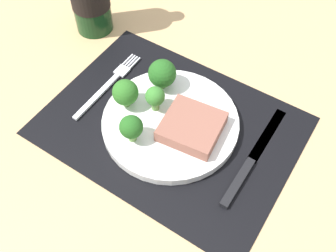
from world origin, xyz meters
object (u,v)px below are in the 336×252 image
object	(u,v)px
knife	(250,163)
steak	(191,128)
fork	(108,85)
plate	(170,122)

from	to	relation	value
knife	steak	bearing A→B (deg)	-177.42
steak	fork	size ratio (longest dim) A/B	0.51
plate	steak	bearing A→B (deg)	-4.75
plate	fork	size ratio (longest dim) A/B	1.27
steak	fork	bearing A→B (deg)	174.80
fork	knife	xyz separation A→B (cm)	(30.73, -0.89, 0.05)
steak	plate	bearing A→B (deg)	175.25
plate	fork	distance (cm)	15.31
plate	steak	world-z (taller)	steak
fork	knife	size ratio (longest dim) A/B	0.83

